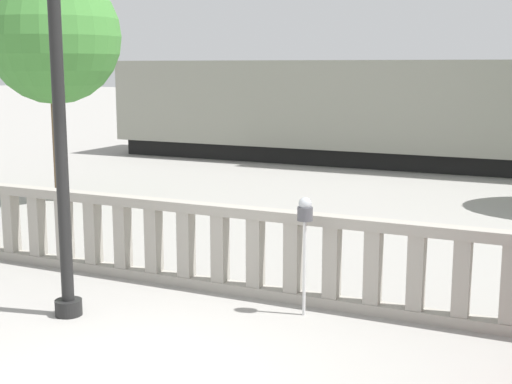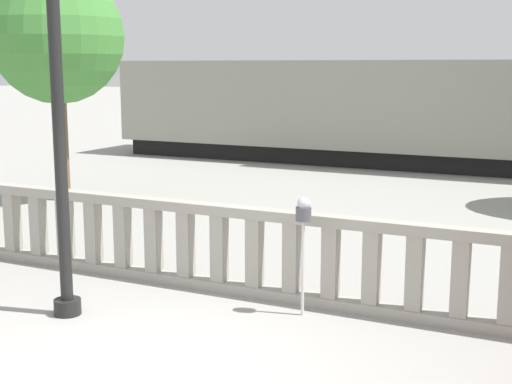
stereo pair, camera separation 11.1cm
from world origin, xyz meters
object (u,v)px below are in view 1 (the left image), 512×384
object	(u,v)px
lamppost	(59,115)
parking_meter	(305,219)
tree_right	(54,37)
train_near	(476,113)

from	to	relation	value
lamppost	parking_meter	distance (m)	3.25
tree_right	parking_meter	bearing A→B (deg)	-31.11
parking_meter	tree_right	xyz separation A→B (m)	(-8.01, 4.84, 2.49)
lamppost	train_near	world-z (taller)	lamppost
lamppost	tree_right	bearing A→B (deg)	131.01
lamppost	parking_meter	bearing A→B (deg)	25.44
parking_meter	train_near	world-z (taller)	train_near
lamppost	train_near	size ratio (longest dim) A/B	0.22
lamppost	tree_right	world-z (taller)	tree_right
parking_meter	train_near	bearing A→B (deg)	90.20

